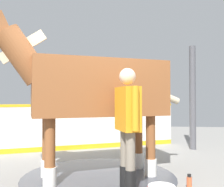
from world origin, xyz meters
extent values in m
cube|color=gray|center=(0.00, 0.00, -0.01)|extent=(16.00, 16.00, 0.02)
cylinder|color=#42444C|center=(0.15, -0.13, 0.00)|extent=(2.53, 2.53, 0.00)
cube|color=white|center=(1.12, -2.28, 0.55)|extent=(5.14, 2.34, 1.09)
cube|color=gold|center=(1.12, -2.28, 1.12)|extent=(5.15, 2.36, 0.06)
cube|color=gold|center=(1.12, -2.28, 0.06)|extent=(5.14, 2.35, 0.12)
cylinder|color=#4C4C51|center=(-1.90, -2.61, 1.32)|extent=(0.16, 0.16, 2.64)
cube|color=brown|center=(0.15, -0.13, 1.46)|extent=(2.35, 1.71, 0.91)
cylinder|color=brown|center=(0.80, 0.43, 0.50)|extent=(0.16, 0.16, 1.01)
cylinder|color=silver|center=(0.80, 0.43, 0.14)|extent=(0.20, 0.20, 0.28)
cylinder|color=brown|center=(1.00, -0.02, 0.50)|extent=(0.16, 0.16, 1.01)
cylinder|color=silver|center=(1.00, -0.02, 0.14)|extent=(0.20, 0.20, 0.28)
cylinder|color=brown|center=(-0.70, -0.24, 0.50)|extent=(0.16, 0.16, 1.01)
cylinder|color=silver|center=(-0.70, -0.24, 0.14)|extent=(0.20, 0.20, 0.28)
cylinder|color=brown|center=(-0.50, -0.69, 0.50)|extent=(0.16, 0.16, 1.01)
cylinder|color=silver|center=(-0.50, -0.69, 0.14)|extent=(0.20, 0.20, 0.28)
cylinder|color=brown|center=(1.26, 0.37, 1.94)|extent=(0.91, 0.71, 0.92)
cube|color=#C6B793|center=(1.26, 0.37, 2.08)|extent=(0.68, 0.35, 0.57)
cylinder|color=#C6B793|center=(-0.93, -0.61, 1.36)|extent=(0.69, 0.39, 0.35)
cylinder|color=black|center=(-0.30, 0.48, 0.17)|extent=(0.15, 0.15, 0.34)
cylinder|color=slate|center=(-0.30, 0.48, 0.59)|extent=(0.13, 0.13, 0.51)
cylinder|color=black|center=(-0.38, 0.68, 0.17)|extent=(0.15, 0.15, 0.34)
cylinder|color=slate|center=(-0.38, 0.68, 0.59)|extent=(0.13, 0.13, 0.51)
cube|color=orange|center=(-0.34, 0.58, 1.15)|extent=(0.39, 0.54, 0.60)
cylinder|color=orange|center=(-0.23, 0.30, 1.16)|extent=(0.09, 0.09, 0.57)
cylinder|color=orange|center=(-0.45, 0.85, 1.16)|extent=(0.09, 0.09, 0.57)
sphere|color=beige|center=(-0.34, 0.58, 1.59)|extent=(0.23, 0.23, 0.23)
cylinder|color=white|center=(-0.74, 1.17, 0.29)|extent=(0.31, 0.31, 0.03)
cylinder|color=black|center=(-0.79, 0.91, 0.23)|extent=(0.04, 0.04, 0.05)
cylinder|color=#CC5933|center=(-1.20, 0.39, 0.09)|extent=(0.07, 0.07, 0.18)
cylinder|color=black|center=(-1.20, 0.39, 0.20)|extent=(0.05, 0.05, 0.04)
camera|label=1|loc=(-0.46, 4.09, 1.28)|focal=40.99mm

